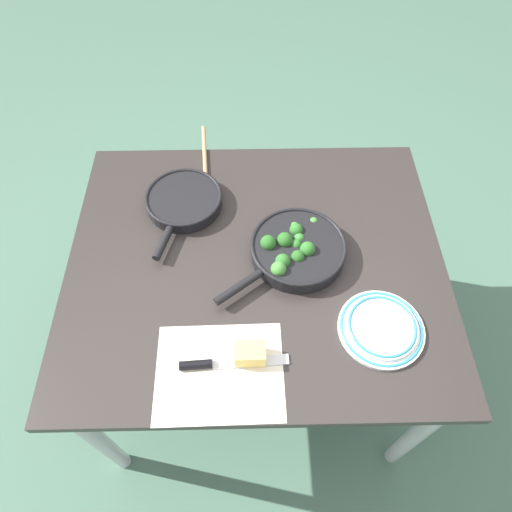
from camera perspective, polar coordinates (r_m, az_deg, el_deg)
ground_plane at (r=2.02m, az=-0.00°, el=-12.05°), size 14.00×14.00×0.00m
dining_table_red at (r=1.44m, az=-0.00°, el=-2.21°), size 1.14×0.97×0.73m
skillet_broccoli at (r=1.37m, az=5.01°, el=0.87°), size 0.39×0.33×0.08m
skillet_eggs at (r=1.51m, az=-9.03°, el=6.85°), size 0.25×0.36×0.05m
wooden_spoon at (r=1.60m, az=-6.33°, el=10.09°), size 0.06×0.40×0.02m
parchment_sheet at (r=1.22m, az=-4.57°, el=-14.29°), size 0.33×0.27×0.00m
grater_knife at (r=1.22m, az=-4.73°, el=-13.27°), size 0.29×0.04×0.02m
cheese_block at (r=1.20m, az=-0.75°, el=-12.14°), size 0.08×0.06×0.06m
dinner_plate_stack at (r=1.30m, az=15.41°, el=-8.65°), size 0.24×0.24×0.03m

